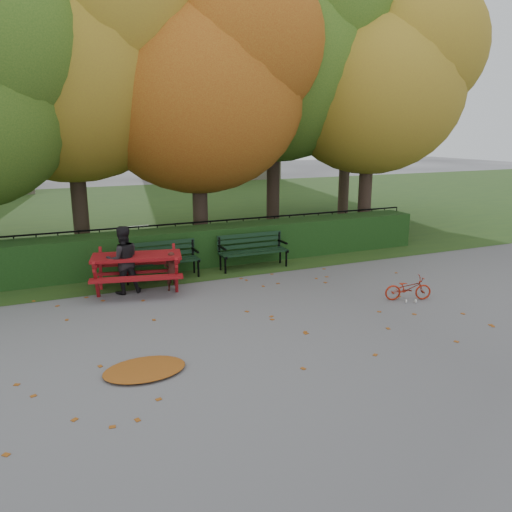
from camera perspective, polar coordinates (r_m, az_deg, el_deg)
name	(u,v)px	position (r m, az deg, el deg)	size (l,w,h in m)	color
ground	(276,322)	(9.41, 2.32, -7.57)	(90.00, 90.00, 0.00)	slate
grass_strip	(136,212)	(22.46, -13.51, 4.91)	(90.00, 90.00, 0.00)	#213D17
building_right	(207,94)	(37.84, -5.59, 17.98)	(9.00, 6.00, 12.00)	tan
hedge	(202,246)	(13.28, -6.16, 1.12)	(13.00, 0.90, 1.00)	black
iron_fence	(194,239)	(14.02, -7.16, 1.94)	(14.00, 0.04, 1.02)	black
tree_b	(82,54)	(14.78, -19.29, 20.91)	(6.72, 6.40, 8.79)	black
tree_c	(211,80)	(14.64, -5.17, 19.40)	(6.30, 6.00, 8.00)	black
tree_d	(289,49)	(17.12, 3.76, 22.57)	(7.14, 6.80, 9.58)	black
tree_e	(384,78)	(17.19, 14.42, 19.13)	(6.09, 5.80, 8.16)	black
tree_g	(359,81)	(21.49, 11.66, 18.98)	(6.30, 6.00, 8.55)	black
bench_left	(161,257)	(12.20, -10.85, -0.14)	(1.80, 0.57, 0.88)	black
bench_right	(252,248)	(12.91, -0.43, 0.92)	(1.80, 0.57, 0.88)	black
picnic_table	(137,263)	(11.31, -13.44, -0.78)	(2.21, 1.92, 0.94)	maroon
leaf_pile	(145,369)	(7.77, -12.61, -12.51)	(1.23, 0.85, 0.08)	brown
leaf_scatter	(269,317)	(9.66, 1.54, -6.93)	(9.00, 5.70, 0.01)	brown
child	(172,271)	(11.23, -9.63, -1.72)	(0.32, 0.21, 0.89)	#3F1914
adult	(123,260)	(11.20, -14.96, -0.44)	(0.73, 0.57, 1.50)	black
bicycle	(408,288)	(10.99, 16.99, -3.54)	(0.34, 0.98, 0.52)	#9B210E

